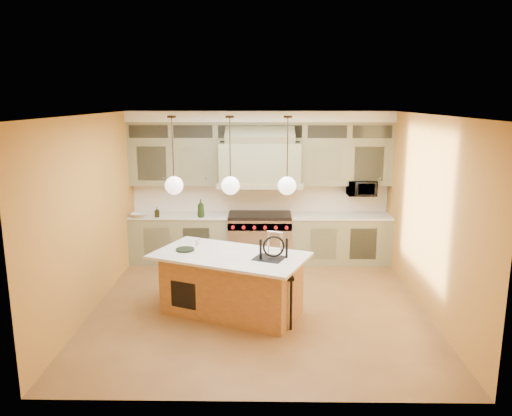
{
  "coord_description": "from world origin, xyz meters",
  "views": [
    {
      "loc": [
        0.07,
        -7.2,
        3.12
      ],
      "look_at": [
        -0.05,
        0.7,
        1.39
      ],
      "focal_mm": 35.0,
      "sensor_mm": 36.0,
      "label": 1
    }
  ],
  "objects_px": {
    "microwave": "(362,188)",
    "counter_stool": "(275,276)",
    "range": "(260,237)",
    "kitchen_island": "(232,282)"
  },
  "relations": [
    {
      "from": "range",
      "to": "counter_stool",
      "type": "xyz_separation_m",
      "value": [
        0.24,
        -2.77,
        0.23
      ]
    },
    {
      "from": "range",
      "to": "counter_stool",
      "type": "bearing_deg",
      "value": -85.14
    },
    {
      "from": "range",
      "to": "counter_stool",
      "type": "height_order",
      "value": "counter_stool"
    },
    {
      "from": "range",
      "to": "counter_stool",
      "type": "distance_m",
      "value": 2.79
    },
    {
      "from": "kitchen_island",
      "to": "counter_stool",
      "type": "relative_size",
      "value": 1.97
    },
    {
      "from": "microwave",
      "to": "counter_stool",
      "type": "bearing_deg",
      "value": -120.81
    },
    {
      "from": "kitchen_island",
      "to": "microwave",
      "type": "distance_m",
      "value": 3.57
    },
    {
      "from": "kitchen_island",
      "to": "microwave",
      "type": "xyz_separation_m",
      "value": [
        2.35,
        2.5,
        0.98
      ]
    },
    {
      "from": "counter_stool",
      "to": "microwave",
      "type": "xyz_separation_m",
      "value": [
        1.71,
        2.88,
        0.73
      ]
    },
    {
      "from": "microwave",
      "to": "kitchen_island",
      "type": "bearing_deg",
      "value": -133.13
    }
  ]
}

